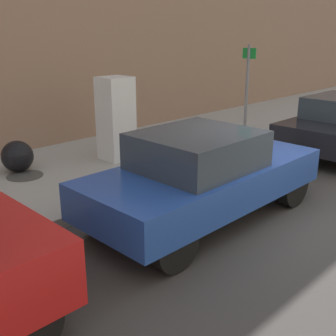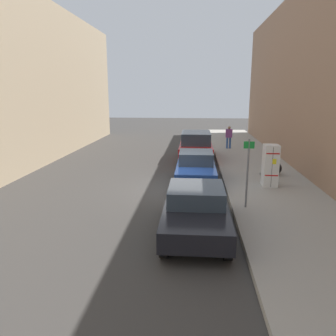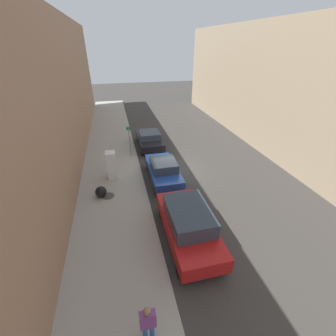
% 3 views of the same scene
% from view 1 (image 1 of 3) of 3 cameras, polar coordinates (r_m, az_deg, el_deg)
% --- Properties ---
extents(ground_plane, '(80.00, 80.00, 0.00)m').
position_cam_1_polar(ground_plane, '(7.31, 16.44, -6.12)').
color(ground_plane, '#383533').
extents(sidewalk_slab, '(3.94, 44.00, 0.18)m').
position_cam_1_polar(sidewalk_slab, '(9.82, -5.49, 1.37)').
color(sidewalk_slab, '#9E998E').
rests_on(sidewalk_slab, ground).
extents(discarded_refrigerator, '(0.61, 0.67, 1.80)m').
position_cam_1_polar(discarded_refrigerator, '(9.30, -7.06, 6.65)').
color(discarded_refrigerator, white).
rests_on(discarded_refrigerator, sidewalk_slab).
extents(manhole_cover, '(0.70, 0.70, 0.02)m').
position_cam_1_polar(manhole_cover, '(8.76, -18.82, -1.00)').
color(manhole_cover, '#47443F').
rests_on(manhole_cover, sidewalk_slab).
extents(street_sign_post, '(0.36, 0.07, 2.43)m').
position_cam_1_polar(street_sign_post, '(10.33, 10.62, 10.23)').
color(street_sign_post, slate).
rests_on(street_sign_post, sidewalk_slab).
extents(trash_bag, '(0.64, 0.64, 0.64)m').
position_cam_1_polar(trash_bag, '(9.01, -19.73, 1.50)').
color(trash_bag, black).
rests_on(trash_bag, sidewalk_slab).
extents(parked_hatchback_blue, '(1.75, 4.17, 1.47)m').
position_cam_1_polar(parked_hatchback_blue, '(6.62, 4.79, -0.90)').
color(parked_hatchback_blue, '#23479E').
rests_on(parked_hatchback_blue, ground).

